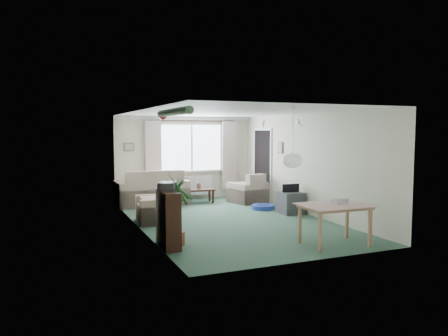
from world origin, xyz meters
name	(u,v)px	position (x,y,z in m)	size (l,w,h in m)	color
ground	(229,220)	(0.00, 0.00, 0.00)	(6.50, 6.50, 0.00)	#31523F
window	(191,148)	(0.20, 3.23, 1.50)	(1.80, 0.03, 1.30)	white
curtain_rod	(192,121)	(0.20, 3.15, 2.27)	(2.60, 0.03, 0.03)	black
curtain_left	(153,157)	(-0.95, 3.13, 1.27)	(0.45, 0.08, 2.00)	beige
curtain_right	(229,155)	(1.35, 3.13, 1.27)	(0.45, 0.08, 2.00)	beige
radiator	(192,186)	(0.20, 3.19, 0.40)	(1.20, 0.10, 0.55)	white
doorway	(263,166)	(1.99, 2.20, 1.00)	(0.03, 0.95, 2.00)	black
pendant_lamp	(292,161)	(0.20, -2.30, 1.48)	(0.36, 0.36, 0.36)	white
tinsel_garland	(174,112)	(-1.92, -2.30, 2.28)	(1.60, 1.60, 0.12)	#196626
bauble_cluster_a	(263,122)	(1.30, 0.90, 2.22)	(0.20, 0.20, 0.20)	silver
bauble_cluster_b	(299,121)	(1.60, -0.30, 2.22)	(0.20, 0.20, 0.20)	silver
wall_picture_back	(129,147)	(-1.60, 3.23, 1.55)	(0.28, 0.03, 0.22)	brown
wall_picture_right	(280,148)	(1.98, 1.20, 1.55)	(0.03, 0.24, 0.30)	brown
sofa	(152,187)	(-1.10, 2.75, 0.47)	(1.90, 1.00, 0.95)	#BAB08C
armchair_corner	(248,188)	(1.48, 2.07, 0.41)	(0.91, 0.86, 0.81)	beige
armchair_left	(158,203)	(-1.50, 0.47, 0.41)	(0.91, 0.86, 0.81)	beige
coffee_table	(198,196)	(0.16, 2.56, 0.19)	(0.85, 0.47, 0.38)	black
photo_frame	(199,186)	(0.16, 2.51, 0.46)	(0.12, 0.02, 0.16)	brown
bookshelf	(168,219)	(-1.84, -1.63, 0.49)	(0.27, 0.80, 0.98)	black
hifi_box	(167,186)	(-1.83, -1.55, 1.05)	(0.28, 0.35, 0.14)	#3B393F
houseplant	(178,210)	(-1.65, -1.55, 0.62)	(0.53, 0.53, 1.24)	#226422
dining_table	(334,225)	(0.89, -2.60, 0.35)	(1.11, 0.74, 0.69)	#987F52
gift_box	(340,201)	(1.01, -2.57, 0.75)	(0.25, 0.18, 0.12)	silver
tv_cube	(291,203)	(1.70, 0.20, 0.26)	(0.52, 0.57, 0.52)	#3F3F45
pet_bed	(263,207)	(1.35, 0.95, 0.06)	(0.58, 0.58, 0.12)	navy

